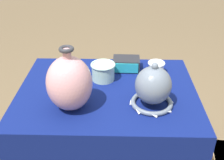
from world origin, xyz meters
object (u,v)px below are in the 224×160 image
Objects in this scene: vase_dome_bell at (153,88)px; cup_wide_porcelain at (156,67)px; mosaic_tile_box at (126,64)px; cup_wide_celadon at (103,71)px; vase_tall_bulbous at (69,83)px.

vase_dome_bell is 2.29× the size of cup_wide_porcelain.
cup_wide_celadon reaches higher than mosaic_tile_box.
vase_tall_bulbous is at bearing -117.20° from cup_wide_celadon.
cup_wide_celadon is at bearing 62.80° from vase_tall_bulbous.
vase_dome_bell is at bearing 4.50° from vase_tall_bulbous.
vase_dome_bell is 1.44× the size of mosaic_tile_box.
vase_tall_bulbous is at bearing -141.47° from cup_wide_porcelain.
vase_tall_bulbous is 0.56m from cup_wide_porcelain.
vase_tall_bulbous is 0.47m from mosaic_tile_box.
vase_dome_bell is 0.32m from cup_wide_porcelain.
cup_wide_porcelain is (0.43, 0.34, -0.09)m from vase_tall_bulbous.
vase_tall_bulbous is 0.31m from cup_wide_celadon.
vase_tall_bulbous reaches higher than cup_wide_celadon.
vase_tall_bulbous is 2.27× the size of cup_wide_celadon.
cup_wide_porcelain is at bearing 15.03° from cup_wide_celadon.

